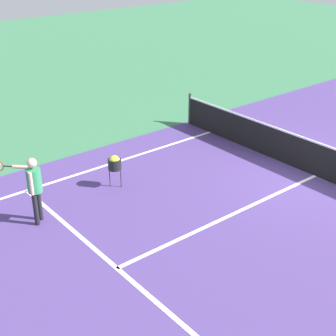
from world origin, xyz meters
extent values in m
plane|color=#38724C|center=(0.00, 0.00, 0.00)|extent=(60.00, 60.00, 0.00)
cube|color=#4C387A|center=(0.00, 0.00, 0.00)|extent=(10.62, 24.40, 0.00)
cube|color=white|center=(-4.11, -5.95, 0.00)|extent=(0.10, 11.89, 0.01)
cube|color=white|center=(0.00, -6.40, 0.00)|extent=(8.22, 0.10, 0.01)
cube|color=white|center=(0.00, -3.20, 0.00)|extent=(0.10, 6.40, 0.01)
cylinder|color=#33383D|center=(-5.13, 0.00, 0.54)|extent=(0.09, 0.09, 1.07)
cube|color=black|center=(0.00, 0.00, 0.46)|extent=(10.26, 0.02, 0.91)
cube|color=white|center=(0.00, 0.00, 0.94)|extent=(10.26, 0.03, 0.05)
cylinder|color=black|center=(-2.46, -6.89, 0.39)|extent=(0.11, 0.11, 0.78)
cylinder|color=black|center=(-2.61, -6.73, 0.39)|extent=(0.11, 0.11, 0.78)
cylinder|color=#338C59|center=(-2.53, -6.81, 1.05)|extent=(0.32, 0.32, 0.55)
sphere|color=beige|center=(-2.53, -6.81, 1.47)|extent=(0.22, 0.22, 0.22)
cylinder|color=beige|center=(-2.42, -6.93, 1.06)|extent=(0.08, 0.08, 0.53)
cylinder|color=beige|center=(-2.84, -6.87, 1.27)|extent=(0.44, 0.42, 0.08)
cylinder|color=black|center=(-3.12, -7.13, 1.27)|extent=(0.18, 0.17, 0.03)
cylinder|color=black|center=(-2.87, -4.52, 0.64)|extent=(0.34, 0.34, 0.28)
cylinder|color=black|center=(-2.97, -4.62, 0.25)|extent=(0.02, 0.02, 0.50)
cylinder|color=black|center=(-2.77, -4.42, 0.25)|extent=(0.02, 0.02, 0.50)
sphere|color=#CCE033|center=(-2.87, -4.52, 0.73)|extent=(0.29, 0.29, 0.29)
camera|label=1|loc=(6.67, -10.53, 5.93)|focal=52.54mm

